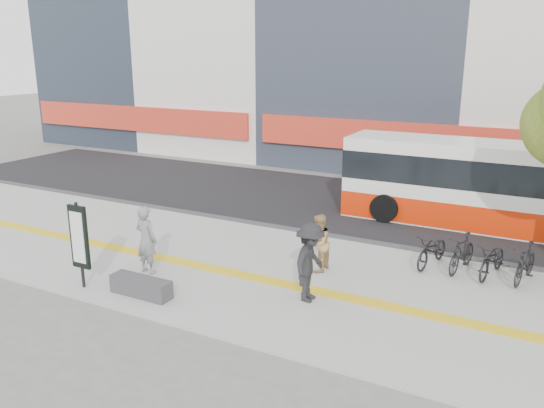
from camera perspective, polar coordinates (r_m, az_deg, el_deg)
The scene contains 12 objects.
ground at distance 13.35m, azimuth -1.31°, elevation -10.04°, with size 120.00×120.00×0.00m, color #62625D.
sidewalk at distance 14.54m, azimuth 1.59°, elevation -7.63°, with size 40.00×7.00×0.08m, color gray.
tactile_strip at distance 14.11m, azimuth 0.68°, elevation -8.17°, with size 40.00×0.45×0.01m, color gold.
street at distance 21.15m, azimuth 10.63°, elevation -0.40°, with size 40.00×8.00×0.06m, color black.
curb at distance 17.53m, azimuth 6.67°, elevation -3.48°, with size 40.00×0.25×0.14m, color #363639.
bench at distance 13.72m, azimuth -13.47°, elevation -8.35°, with size 1.60×0.45×0.45m, color #363639.
signboard at distance 14.21m, azimuth -19.43°, elevation -3.39°, with size 0.55×0.10×2.20m.
bus at distance 19.54m, azimuth 23.19°, elevation 1.38°, with size 10.62×2.52×2.83m.
bicycle_row at distance 15.48m, azimuth 20.44°, elevation -5.10°, with size 3.20×1.83×1.02m.
seated_woman at distance 14.80m, azimuth -12.95°, elevation -3.64°, with size 0.67×0.44×1.83m, color black.
pedestrian_tan at distance 14.62m, azimuth 4.89°, elevation -4.08°, with size 0.76×0.59×1.57m, color tan.
pedestrian_dark at distance 12.86m, azimuth 3.97°, elevation -6.10°, with size 1.23×0.70×1.90m, color black.
Camera 1 is at (5.88, -10.49, 5.79)m, focal length 36.19 mm.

